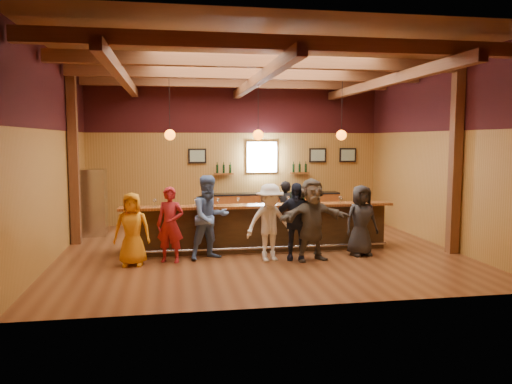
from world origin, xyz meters
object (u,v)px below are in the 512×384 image
at_px(customer_denim, 210,217).
at_px(customer_white, 270,222).
at_px(bar_counter, 258,227).
at_px(bottle_a, 292,197).
at_px(customer_orange, 132,229).
at_px(stainless_fridge, 93,202).
at_px(ice_bucket, 270,199).
at_px(back_bar_cabinet, 276,208).
at_px(bartender, 285,211).
at_px(customer_redvest, 170,225).
at_px(customer_navy, 295,221).
at_px(customer_dark, 361,220).
at_px(customer_brown, 312,220).

xyz_separation_m(customer_denim, customer_white, (1.26, -0.38, -0.08)).
bearing_deg(customer_white, bar_counter, 82.67).
height_order(bar_counter, bottle_a, bottle_a).
bearing_deg(customer_orange, customer_denim, 14.67).
xyz_separation_m(stainless_fridge, ice_bucket, (4.34, -2.79, 0.34)).
bearing_deg(customer_orange, bar_counter, 25.44).
height_order(back_bar_cabinet, bartender, bartender).
xyz_separation_m(customer_redvest, bottle_a, (2.83, 0.77, 0.45)).
xyz_separation_m(bar_counter, customer_white, (0.06, -1.18, 0.31)).
relative_size(bar_counter, back_bar_cabinet, 1.57).
distance_m(bar_counter, back_bar_cabinet, 3.76).
xyz_separation_m(customer_redvest, customer_navy, (2.67, -0.22, 0.04)).
relative_size(bar_counter, stainless_fridge, 3.50).
distance_m(back_bar_cabinet, bottle_a, 3.85).
xyz_separation_m(stainless_fridge, customer_white, (4.18, -3.63, -0.07)).
bearing_deg(bar_counter, customer_navy, -61.69).
distance_m(customer_dark, bottle_a, 1.69).
xyz_separation_m(customer_navy, customer_dark, (1.55, 0.14, -0.05)).
bearing_deg(bar_counter, bartender, 47.14).
bearing_deg(stainless_fridge, customer_white, -40.98).
relative_size(back_bar_cabinet, bottle_a, 11.04).
relative_size(customer_navy, customer_brown, 0.94).
bearing_deg(bottle_a, customer_denim, -162.56).
bearing_deg(customer_dark, bar_counter, 147.51).
bearing_deg(bartender, customer_dark, 132.52).
relative_size(back_bar_cabinet, customer_white, 2.41).
height_order(bar_counter, customer_orange, customer_orange).
relative_size(customer_orange, customer_redvest, 0.94).
height_order(back_bar_cabinet, bottle_a, bottle_a).
relative_size(stainless_fridge, customer_white, 1.08).
relative_size(bar_counter, customer_orange, 4.15).
bearing_deg(bar_counter, customer_denim, -146.19).
distance_m(bar_counter, customer_navy, 1.36).
xyz_separation_m(customer_orange, customer_dark, (4.99, 0.08, 0.04)).
height_order(ice_bucket, bottle_a, bottle_a).
bearing_deg(bottle_a, customer_brown, -81.81).
bearing_deg(stainless_fridge, bar_counter, -30.76).
xyz_separation_m(customer_orange, bartender, (3.69, 2.04, 0.01)).
height_order(back_bar_cabinet, customer_redvest, customer_redvest).
distance_m(stainless_fridge, customer_dark, 7.19).
distance_m(customer_redvest, customer_brown, 3.02).
bearing_deg(customer_orange, back_bar_cabinet, 53.46).
distance_m(bar_counter, stainless_fridge, 4.81).
relative_size(bar_counter, customer_denim, 3.44).
bearing_deg(ice_bucket, customer_brown, -52.66).
distance_m(bar_counter, customer_dark, 2.42).
xyz_separation_m(customer_dark, bottle_a, (-1.38, 0.85, 0.46)).
bearing_deg(customer_orange, customer_dark, 4.92).
bearing_deg(customer_white, customer_brown, -18.16).
bearing_deg(customer_redvest, stainless_fridge, 139.00).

